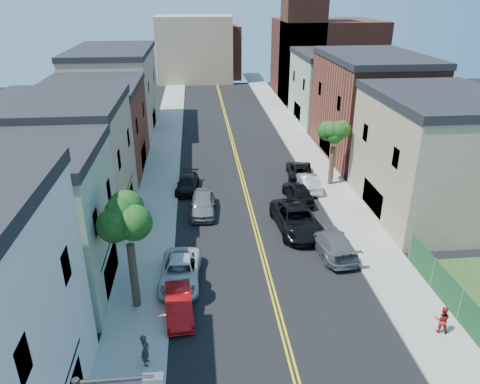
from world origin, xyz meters
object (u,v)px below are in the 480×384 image
object	(u,v)px
white_pickup	(180,272)
pedestrian_left	(145,350)
dark_car_right_far	(300,170)
black_car_left	(187,184)
grey_car_right	(332,242)
black_car_right	(298,192)
red_sedan	(179,304)
pedestrian_right	(442,320)
grey_car_left	(203,204)
silver_car_right	(307,182)
black_suv_lane	(297,219)

from	to	relation	value
white_pickup	pedestrian_left	distance (m)	6.83
white_pickup	dark_car_right_far	xyz separation A→B (m)	(11.00, 15.94, -0.01)
black_car_left	grey_car_right	world-z (taller)	grey_car_right
grey_car_right	black_car_right	world-z (taller)	grey_car_right
white_pickup	red_sedan	bearing A→B (deg)	-86.66
white_pickup	pedestrian_right	bearing A→B (deg)	-20.16
red_sedan	pedestrian_right	bearing A→B (deg)	-16.63
white_pickup	dark_car_right_far	world-z (taller)	white_pickup
black_car_right	grey_car_left	bearing A→B (deg)	7.47
grey_car_right	silver_car_right	size ratio (longest dim) A/B	1.22
red_sedan	dark_car_right_far	world-z (taller)	dark_car_right_far
white_pickup	black_car_right	world-z (taller)	black_car_right
black_car_right	black_suv_lane	distance (m)	5.19
red_sedan	silver_car_right	bearing A→B (deg)	51.13
black_car_left	grey_car_left	bearing A→B (deg)	-66.99
dark_car_right_far	pedestrian_left	xyz separation A→B (m)	(-12.46, -22.61, 0.28)
grey_car_right	black_suv_lane	distance (m)	3.72
white_pickup	grey_car_right	world-z (taller)	grey_car_right
black_car_left	silver_car_right	world-z (taller)	silver_car_right
pedestrian_right	white_pickup	bearing A→B (deg)	0.97
red_sedan	grey_car_left	world-z (taller)	grey_car_left
silver_car_right	red_sedan	bearing A→B (deg)	51.71
white_pickup	black_car_right	size ratio (longest dim) A/B	1.11
grey_car_right	black_suv_lane	world-z (taller)	black_suv_lane
red_sedan	pedestrian_left	xyz separation A→B (m)	(-1.46, -3.68, 0.32)
red_sedan	pedestrian_left	distance (m)	3.98
white_pickup	pedestrian_right	world-z (taller)	pedestrian_right
black_car_left	grey_car_right	distance (m)	15.13
silver_car_right	pedestrian_right	world-z (taller)	pedestrian_right
grey_car_left	pedestrian_left	bearing A→B (deg)	-97.47
black_car_right	red_sedan	bearing A→B (deg)	51.65
red_sedan	pedestrian_right	xyz separation A→B (m)	(13.62, -2.94, 0.25)
black_suv_lane	pedestrian_right	xyz separation A→B (m)	(5.12, -11.73, 0.04)
grey_car_left	pedestrian_right	xyz separation A→B (m)	(12.00, -15.23, 0.11)
grey_car_left	dark_car_right_far	world-z (taller)	grey_car_left
grey_car_left	black_suv_lane	distance (m)	7.72
grey_car_left	grey_car_right	xyz separation A→B (m)	(8.59, -6.81, -0.01)
black_car_right	silver_car_right	distance (m)	2.58
dark_car_right_far	pedestrian_right	world-z (taller)	pedestrian_right
black_car_right	pedestrian_right	xyz separation A→B (m)	(3.93, -16.77, 0.13)
dark_car_right_far	pedestrian_right	size ratio (longest dim) A/B	3.32
grey_car_left	black_car_right	world-z (taller)	grey_car_left
black_suv_lane	grey_car_left	bearing A→B (deg)	148.85
grey_car_left	black_car_left	size ratio (longest dim) A/B	1.09
black_car_right	white_pickup	bearing A→B (deg)	44.89
black_suv_lane	pedestrian_left	size ratio (longest dim) A/B	3.74
red_sedan	black_car_left	bearing A→B (deg)	84.40
black_car_right	pedestrian_left	size ratio (longest dim) A/B	2.76
white_pickup	black_car_left	distance (m)	13.97
black_car_right	silver_car_right	world-z (taller)	black_car_right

